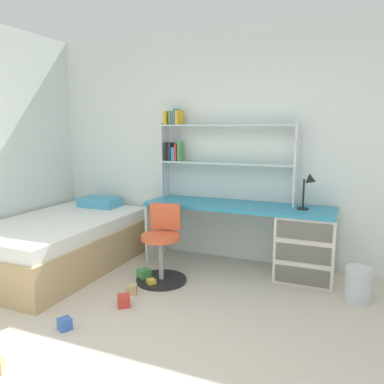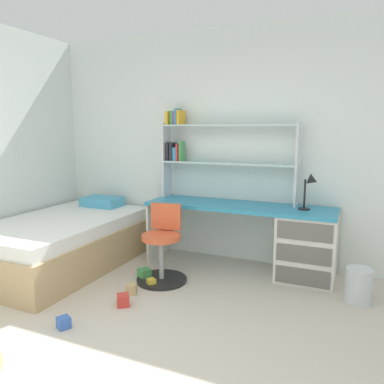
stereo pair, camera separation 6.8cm
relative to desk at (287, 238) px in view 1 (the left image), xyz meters
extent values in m
cube|color=silver|center=(-0.58, 0.34, 0.94)|extent=(6.00, 0.06, 2.71)
cube|color=teal|center=(-0.55, 0.00, 0.30)|extent=(2.08, 0.58, 0.04)
cube|color=silver|center=(0.19, 0.00, -0.06)|extent=(0.58, 0.55, 0.69)
cube|color=silver|center=(-1.58, 0.00, -0.06)|extent=(0.03, 0.52, 0.69)
cube|color=#64625E|center=(0.19, -0.28, -0.29)|extent=(0.52, 0.01, 0.18)
cube|color=#64625E|center=(0.19, -0.28, -0.06)|extent=(0.52, 0.01, 0.18)
cube|color=#64625E|center=(0.19, -0.28, 0.17)|extent=(0.52, 0.01, 0.18)
cube|color=silver|center=(-1.53, 0.17, 0.77)|extent=(0.02, 0.22, 0.90)
cube|color=silver|center=(0.04, 0.17, 0.77)|extent=(0.02, 0.22, 0.90)
cube|color=silver|center=(-0.75, 0.17, 0.76)|extent=(1.55, 0.22, 0.02)
cube|color=silver|center=(-0.75, 0.17, 1.19)|extent=(1.55, 0.22, 0.02)
cube|color=#26262D|center=(-1.49, 0.17, 0.88)|extent=(0.03, 0.15, 0.22)
cube|color=#26262D|center=(-1.45, 0.17, 0.88)|extent=(0.04, 0.14, 0.22)
cube|color=#338CBF|center=(-1.39, 0.17, 0.85)|extent=(0.04, 0.16, 0.16)
cube|color=red|center=(-1.36, 0.17, 0.87)|extent=(0.02, 0.18, 0.20)
cube|color=#4CA559|center=(-1.32, 0.17, 0.89)|extent=(0.02, 0.13, 0.23)
cube|color=gold|center=(-1.48, 0.17, 1.28)|extent=(0.04, 0.20, 0.15)
cube|color=#4CA559|center=(-1.44, 0.17, 1.28)|extent=(0.04, 0.12, 0.16)
cube|color=purple|center=(-1.40, 0.17, 1.28)|extent=(0.02, 0.14, 0.16)
cube|color=#338CBF|center=(-1.37, 0.17, 1.29)|extent=(0.02, 0.16, 0.19)
cube|color=gold|center=(-1.33, 0.17, 1.29)|extent=(0.03, 0.19, 0.17)
cylinder|color=black|center=(0.14, 0.03, 0.33)|extent=(0.12, 0.12, 0.02)
cylinder|color=black|center=(0.14, 0.03, 0.49)|extent=(0.02, 0.02, 0.30)
cone|color=black|center=(0.22, -0.02, 0.64)|extent=(0.12, 0.11, 0.13)
cylinder|color=black|center=(-1.16, -0.68, -0.39)|extent=(0.52, 0.52, 0.03)
cylinder|color=#A5A8AD|center=(-1.16, -0.68, -0.18)|extent=(0.05, 0.05, 0.45)
cylinder|color=#D85933|center=(-1.16, -0.68, 0.06)|extent=(0.40, 0.40, 0.05)
cube|color=#D85933|center=(-1.20, -0.50, 0.24)|extent=(0.32, 0.10, 0.28)
cube|color=tan|center=(-2.43, -0.73, -0.20)|extent=(1.26, 2.04, 0.41)
cube|color=white|center=(-2.43, -0.73, 0.07)|extent=(1.20, 1.98, 0.14)
cube|color=#4CA5CC|center=(-2.43, 0.04, 0.20)|extent=(0.50, 0.32, 0.12)
cylinder|color=silver|center=(0.70, -0.39, -0.25)|extent=(0.24, 0.24, 0.32)
cube|color=#479E51|center=(-1.35, -0.71, -0.35)|extent=(0.15, 0.15, 0.11)
cube|color=gold|center=(-1.20, -0.84, -0.37)|extent=(0.11, 0.11, 0.08)
cube|color=red|center=(-1.21, -1.31, -0.35)|extent=(0.15, 0.15, 0.11)
cube|color=#3860B7|center=(-1.43, -1.82, -0.36)|extent=(0.12, 0.12, 0.09)
cube|color=tan|center=(-1.28, -1.07, -0.36)|extent=(0.13, 0.13, 0.10)
camera|label=1|loc=(0.56, -3.97, 1.15)|focal=35.31mm
camera|label=2|loc=(0.62, -3.95, 1.15)|focal=35.31mm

